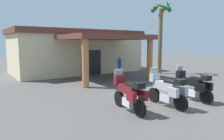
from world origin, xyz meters
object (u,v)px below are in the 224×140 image
at_px(motorcycle_maroon, 129,94).
at_px(palm_tree_near_portico, 161,24).
at_px(motorcycle_black, 193,86).
at_px(motel_building, 78,51).
at_px(pedestrian, 120,65).
at_px(motorcycle_silver, 167,90).

height_order(motorcycle_maroon, palm_tree_near_portico, palm_tree_near_portico).
distance_m(motorcycle_black, palm_tree_near_portico, 9.78).
bearing_deg(motel_building, motorcycle_black, -89.26).
height_order(pedestrian, palm_tree_near_portico, palm_tree_near_portico).
xyz_separation_m(motel_building, palm_tree_near_portico, (5.80, -4.78, 2.39)).
relative_size(motorcycle_silver, palm_tree_near_portico, 0.35).
bearing_deg(pedestrian, motel_building, 125.22).
distance_m(pedestrian, palm_tree_near_portico, 5.44).
height_order(motorcycle_maroon, motorcycle_black, same).
relative_size(motorcycle_maroon, pedestrian, 1.31).
bearing_deg(motel_building, palm_tree_near_portico, -41.65).
xyz_separation_m(motorcycle_black, palm_tree_near_portico, (5.18, 7.43, 3.68)).
relative_size(motorcycle_silver, pedestrian, 1.31).
bearing_deg(palm_tree_near_portico, pedestrian, 178.23).
distance_m(motorcycle_maroon, motorcycle_silver, 1.80).
xyz_separation_m(motorcycle_black, pedestrian, (0.94, 7.56, 0.28)).
xyz_separation_m(motorcycle_silver, motorcycle_black, (1.77, 0.05, 0.00)).
bearing_deg(pedestrian, motorcycle_black, -80.39).
xyz_separation_m(motorcycle_maroon, motorcycle_silver, (1.77, -0.34, 0.00)).
distance_m(motorcycle_maroon, pedestrian, 8.55).
relative_size(motel_building, pedestrian, 7.03).
bearing_deg(motorcycle_maroon, pedestrian, -26.39).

